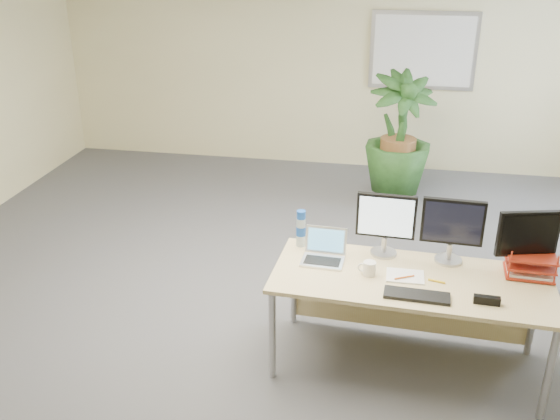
% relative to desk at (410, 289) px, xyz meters
% --- Properties ---
extents(floor, '(8.00, 8.00, 0.00)m').
position_rel_desk_xyz_m(floor, '(-1.10, 0.14, -0.57)').
color(floor, '#4A4B4F').
rests_on(floor, ground).
extents(back_wall, '(7.00, 0.04, 2.70)m').
position_rel_desk_xyz_m(back_wall, '(-1.10, 4.14, 0.78)').
color(back_wall, beige).
rests_on(back_wall, floor).
extents(whiteboard, '(1.30, 0.04, 0.95)m').
position_rel_desk_xyz_m(whiteboard, '(0.10, 4.10, 0.98)').
color(whiteboard, '#AFAEB3').
rests_on(whiteboard, back_wall).
extents(desk, '(1.93, 0.89, 0.73)m').
position_rel_desk_xyz_m(desk, '(0.00, 0.00, 0.00)').
color(desk, '#D4BA7D').
rests_on(desk, floor).
extents(floor_plant, '(1.11, 1.11, 1.50)m').
position_rel_desk_xyz_m(floor_plant, '(-0.13, 2.94, 0.18)').
color(floor_plant, '#1A3C15').
rests_on(floor_plant, floor).
extents(monitor_left, '(0.42, 0.19, 0.47)m').
position_rel_desk_xyz_m(monitor_left, '(-0.21, 0.21, 0.42)').
color(monitor_left, '#AAAAAE').
rests_on(monitor_left, desk).
extents(monitor_right, '(0.43, 0.20, 0.48)m').
position_rel_desk_xyz_m(monitor_right, '(0.25, 0.18, 0.43)').
color(monitor_right, '#AAAAAE').
rests_on(monitor_right, desk).
extents(monitor_dark, '(0.41, 0.19, 0.47)m').
position_rel_desk_xyz_m(monitor_dark, '(0.74, 0.10, 0.42)').
color(monitor_dark, '#AAAAAE').
rests_on(monitor_dark, desk).
extents(laptop, '(0.31, 0.28, 0.21)m').
position_rel_desk_xyz_m(laptop, '(-0.63, 0.06, 0.21)').
color(laptop, white).
rests_on(laptop, desk).
extents(keyboard, '(0.43, 0.16, 0.02)m').
position_rel_desk_xyz_m(keyboard, '(0.03, -0.35, 0.16)').
color(keyboard, black).
rests_on(keyboard, desk).
extents(coffee_mug, '(0.13, 0.09, 0.10)m').
position_rel_desk_xyz_m(coffee_mug, '(-0.30, -0.11, 0.20)').
color(coffee_mug, white).
rests_on(coffee_mug, desk).
extents(spiral_notebook, '(0.26, 0.19, 0.01)m').
position_rel_desk_xyz_m(spiral_notebook, '(-0.05, -0.10, 0.16)').
color(spiral_notebook, white).
rests_on(spiral_notebook, desk).
extents(orange_pen, '(0.13, 0.08, 0.01)m').
position_rel_desk_xyz_m(orange_pen, '(-0.05, -0.14, 0.17)').
color(orange_pen, orange).
rests_on(orange_pen, spiral_notebook).
extents(yellow_highlighter, '(0.12, 0.04, 0.02)m').
position_rel_desk_xyz_m(yellow_highlighter, '(0.16, -0.13, 0.16)').
color(yellow_highlighter, yellow).
rests_on(yellow_highlighter, desk).
extents(water_bottle, '(0.07, 0.07, 0.28)m').
position_rel_desk_xyz_m(water_bottle, '(-0.82, 0.23, 0.29)').
color(water_bottle, '#ABBFC9').
rests_on(water_bottle, desk).
extents(letter_tray, '(0.33, 0.26, 0.15)m').
position_rel_desk_xyz_m(letter_tray, '(0.79, 0.08, 0.22)').
color(letter_tray, '#9E2513').
rests_on(letter_tray, desk).
extents(stapler, '(0.17, 0.05, 0.05)m').
position_rel_desk_xyz_m(stapler, '(0.46, -0.35, 0.18)').
color(stapler, black).
rests_on(stapler, desk).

